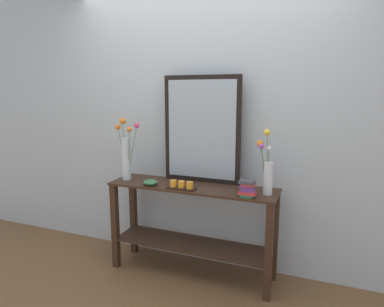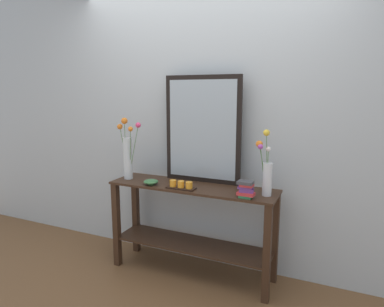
{
  "view_description": "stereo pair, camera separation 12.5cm",
  "coord_description": "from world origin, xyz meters",
  "px_view_note": "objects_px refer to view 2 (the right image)",
  "views": [
    {
      "loc": [
        1.03,
        -2.58,
        1.6
      ],
      "look_at": [
        0.0,
        0.0,
        1.09
      ],
      "focal_mm": 31.34,
      "sensor_mm": 36.0,
      "label": 1
    },
    {
      "loc": [
        1.15,
        -2.53,
        1.6
      ],
      "look_at": [
        0.0,
        0.0,
        1.09
      ],
      "focal_mm": 31.34,
      "sensor_mm": 36.0,
      "label": 2
    }
  ],
  "objects_px": {
    "candle_tray": "(181,185)",
    "decorative_bowl": "(151,182)",
    "vase_right": "(266,171)",
    "console_table": "(192,219)",
    "mirror_leaning": "(202,130)",
    "book_stack": "(246,189)",
    "tall_vase_left": "(128,153)"
  },
  "relations": [
    {
      "from": "tall_vase_left",
      "to": "mirror_leaning",
      "type": "bearing_deg",
      "value": 16.19
    },
    {
      "from": "vase_right",
      "to": "decorative_bowl",
      "type": "xyz_separation_m",
      "value": [
        -0.97,
        -0.1,
        -0.17
      ]
    },
    {
      "from": "candle_tray",
      "to": "decorative_bowl",
      "type": "distance_m",
      "value": 0.29
    },
    {
      "from": "vase_right",
      "to": "console_table",
      "type": "bearing_deg",
      "value": 178.8
    },
    {
      "from": "candle_tray",
      "to": "decorative_bowl",
      "type": "xyz_separation_m",
      "value": [
        -0.29,
        0.0,
        -0.0
      ]
    },
    {
      "from": "decorative_bowl",
      "to": "book_stack",
      "type": "relative_size",
      "value": 0.96
    },
    {
      "from": "mirror_leaning",
      "to": "book_stack",
      "type": "bearing_deg",
      "value": -31.62
    },
    {
      "from": "console_table",
      "to": "tall_vase_left",
      "type": "distance_m",
      "value": 0.83
    },
    {
      "from": "mirror_leaning",
      "to": "vase_right",
      "type": "distance_m",
      "value": 0.69
    },
    {
      "from": "console_table",
      "to": "book_stack",
      "type": "height_order",
      "value": "book_stack"
    },
    {
      "from": "vase_right",
      "to": "tall_vase_left",
      "type": "bearing_deg",
      "value": -179.37
    },
    {
      "from": "console_table",
      "to": "vase_right",
      "type": "height_order",
      "value": "vase_right"
    },
    {
      "from": "console_table",
      "to": "mirror_leaning",
      "type": "height_order",
      "value": "mirror_leaning"
    },
    {
      "from": "book_stack",
      "to": "mirror_leaning",
      "type": "bearing_deg",
      "value": 148.38
    },
    {
      "from": "console_table",
      "to": "candle_tray",
      "type": "relative_size",
      "value": 5.99
    },
    {
      "from": "mirror_leaning",
      "to": "tall_vase_left",
      "type": "distance_m",
      "value": 0.72
    },
    {
      "from": "mirror_leaning",
      "to": "book_stack",
      "type": "xyz_separation_m",
      "value": [
        0.48,
        -0.3,
        -0.4
      ]
    },
    {
      "from": "tall_vase_left",
      "to": "candle_tray",
      "type": "relative_size",
      "value": 2.32
    },
    {
      "from": "tall_vase_left",
      "to": "decorative_bowl",
      "type": "bearing_deg",
      "value": -17.14
    },
    {
      "from": "mirror_leaning",
      "to": "tall_vase_left",
      "type": "height_order",
      "value": "mirror_leaning"
    },
    {
      "from": "vase_right",
      "to": "candle_tray",
      "type": "bearing_deg",
      "value": -170.88
    },
    {
      "from": "tall_vase_left",
      "to": "vase_right",
      "type": "bearing_deg",
      "value": 0.63
    },
    {
      "from": "tall_vase_left",
      "to": "book_stack",
      "type": "xyz_separation_m",
      "value": [
        1.14,
        -0.11,
        -0.18
      ]
    },
    {
      "from": "console_table",
      "to": "mirror_leaning",
      "type": "xyz_separation_m",
      "value": [
        0.03,
        0.16,
        0.77
      ]
    },
    {
      "from": "vase_right",
      "to": "book_stack",
      "type": "xyz_separation_m",
      "value": [
        -0.12,
        -0.12,
        -0.13
      ]
    },
    {
      "from": "candle_tray",
      "to": "vase_right",
      "type": "bearing_deg",
      "value": 9.12
    },
    {
      "from": "console_table",
      "to": "mirror_leaning",
      "type": "distance_m",
      "value": 0.78
    },
    {
      "from": "console_table",
      "to": "tall_vase_left",
      "type": "relative_size",
      "value": 2.58
    },
    {
      "from": "candle_tray",
      "to": "book_stack",
      "type": "distance_m",
      "value": 0.56
    },
    {
      "from": "candle_tray",
      "to": "book_stack",
      "type": "relative_size",
      "value": 1.81
    },
    {
      "from": "vase_right",
      "to": "candle_tray",
      "type": "distance_m",
      "value": 0.71
    },
    {
      "from": "book_stack",
      "to": "decorative_bowl",
      "type": "bearing_deg",
      "value": 178.96
    }
  ]
}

